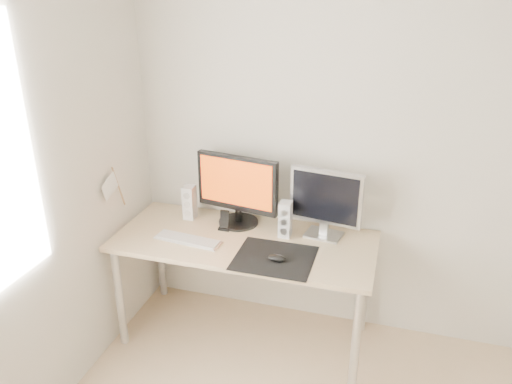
{
  "coord_description": "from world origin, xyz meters",
  "views": [
    {
      "loc": [
        -0.09,
        -1.2,
        2.2
      ],
      "look_at": [
        -0.88,
        1.48,
        1.01
      ],
      "focal_mm": 35.0,
      "sensor_mm": 36.0,
      "label": 1
    }
  ],
  "objects_px": {
    "mouse": "(277,258)",
    "second_monitor": "(326,200)",
    "phone_dock": "(225,224)",
    "desk": "(244,250)",
    "keyboard": "(188,240)",
    "speaker_right": "(285,219)",
    "main_monitor": "(237,188)",
    "speaker_left": "(190,202)"
  },
  "relations": [
    {
      "from": "second_monitor",
      "to": "speaker_left",
      "type": "xyz_separation_m",
      "value": [
        -0.9,
        -0.0,
        -0.13
      ]
    },
    {
      "from": "mouse",
      "to": "second_monitor",
      "type": "xyz_separation_m",
      "value": [
        0.21,
        0.38,
        0.22
      ]
    },
    {
      "from": "desk",
      "to": "speaker_right",
      "type": "distance_m",
      "value": 0.32
    },
    {
      "from": "speaker_left",
      "to": "speaker_right",
      "type": "xyz_separation_m",
      "value": [
        0.67,
        -0.07,
        0.0
      ]
    },
    {
      "from": "main_monitor",
      "to": "speaker_left",
      "type": "distance_m",
      "value": 0.36
    },
    {
      "from": "main_monitor",
      "to": "second_monitor",
      "type": "bearing_deg",
      "value": -0.81
    },
    {
      "from": "second_monitor",
      "to": "phone_dock",
      "type": "xyz_separation_m",
      "value": [
        -0.62,
        -0.09,
        -0.2
      ]
    },
    {
      "from": "phone_dock",
      "to": "desk",
      "type": "bearing_deg",
      "value": -29.96
    },
    {
      "from": "second_monitor",
      "to": "speaker_left",
      "type": "distance_m",
      "value": 0.91
    },
    {
      "from": "keyboard",
      "to": "speaker_right",
      "type": "bearing_deg",
      "value": 22.53
    },
    {
      "from": "second_monitor",
      "to": "keyboard",
      "type": "relative_size",
      "value": 1.05
    },
    {
      "from": "mouse",
      "to": "phone_dock",
      "type": "distance_m",
      "value": 0.51
    },
    {
      "from": "mouse",
      "to": "desk",
      "type": "distance_m",
      "value": 0.34
    },
    {
      "from": "speaker_right",
      "to": "mouse",
      "type": "bearing_deg",
      "value": -85.15
    },
    {
      "from": "mouse",
      "to": "keyboard",
      "type": "distance_m",
      "value": 0.59
    },
    {
      "from": "keyboard",
      "to": "phone_dock",
      "type": "relative_size",
      "value": 3.29
    },
    {
      "from": "mouse",
      "to": "speaker_left",
      "type": "bearing_deg",
      "value": 151.34
    },
    {
      "from": "main_monitor",
      "to": "speaker_left",
      "type": "bearing_deg",
      "value": -178.29
    },
    {
      "from": "desk",
      "to": "phone_dock",
      "type": "xyz_separation_m",
      "value": [
        -0.16,
        0.09,
        0.12
      ]
    },
    {
      "from": "speaker_left",
      "to": "speaker_right",
      "type": "height_order",
      "value": "same"
    },
    {
      "from": "second_monitor",
      "to": "desk",
      "type": "bearing_deg",
      "value": -158.41
    },
    {
      "from": "main_monitor",
      "to": "speaker_left",
      "type": "height_order",
      "value": "main_monitor"
    },
    {
      "from": "mouse",
      "to": "speaker_right",
      "type": "height_order",
      "value": "speaker_right"
    },
    {
      "from": "second_monitor",
      "to": "phone_dock",
      "type": "bearing_deg",
      "value": -171.69
    },
    {
      "from": "mouse",
      "to": "main_monitor",
      "type": "xyz_separation_m",
      "value": [
        -0.36,
        0.39,
        0.23
      ]
    },
    {
      "from": "desk",
      "to": "second_monitor",
      "type": "distance_m",
      "value": 0.59
    },
    {
      "from": "desk",
      "to": "second_monitor",
      "type": "xyz_separation_m",
      "value": [
        0.46,
        0.18,
        0.32
      ]
    },
    {
      "from": "keyboard",
      "to": "speaker_left",
      "type": "bearing_deg",
      "value": 110.76
    },
    {
      "from": "speaker_right",
      "to": "phone_dock",
      "type": "distance_m",
      "value": 0.4
    },
    {
      "from": "keyboard",
      "to": "phone_dock",
      "type": "xyz_separation_m",
      "value": [
        0.16,
        0.21,
        0.03
      ]
    },
    {
      "from": "second_monitor",
      "to": "phone_dock",
      "type": "distance_m",
      "value": 0.66
    },
    {
      "from": "speaker_right",
      "to": "keyboard",
      "type": "height_order",
      "value": "speaker_right"
    },
    {
      "from": "desk",
      "to": "main_monitor",
      "type": "distance_m",
      "value": 0.4
    },
    {
      "from": "mouse",
      "to": "keyboard",
      "type": "bearing_deg",
      "value": 172.01
    },
    {
      "from": "desk",
      "to": "phone_dock",
      "type": "bearing_deg",
      "value": 150.04
    },
    {
      "from": "keyboard",
      "to": "phone_dock",
      "type": "bearing_deg",
      "value": 51.76
    },
    {
      "from": "desk",
      "to": "main_monitor",
      "type": "bearing_deg",
      "value": 118.67
    },
    {
      "from": "mouse",
      "to": "speaker_left",
      "type": "distance_m",
      "value": 0.8
    },
    {
      "from": "phone_dock",
      "to": "keyboard",
      "type": "bearing_deg",
      "value": -128.24
    },
    {
      "from": "phone_dock",
      "to": "main_monitor",
      "type": "bearing_deg",
      "value": 60.71
    },
    {
      "from": "phone_dock",
      "to": "mouse",
      "type": "bearing_deg",
      "value": -34.91
    },
    {
      "from": "desk",
      "to": "phone_dock",
      "type": "relative_size",
      "value": 12.22
    }
  ]
}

